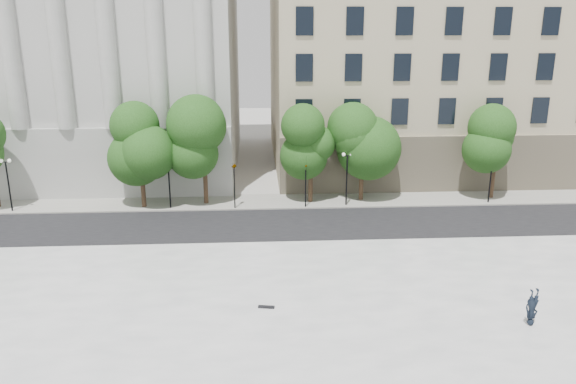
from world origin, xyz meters
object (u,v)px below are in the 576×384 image
traffic_light_west (234,165)px  skateboard (266,307)px  traffic_light_east (306,163)px  person_lying (531,320)px

traffic_light_west → skateboard: size_ratio=5.09×
traffic_light_west → traffic_light_east: bearing=0.0°
traffic_light_west → person_lying: traffic_light_west is taller
person_lying → skateboard: 12.54m
traffic_light_west → person_lying: (14.44, -19.58, -2.92)m
person_lying → skateboard: size_ratio=2.23×
traffic_light_west → traffic_light_east: (5.59, 0.00, 0.04)m
traffic_light_east → person_lying: size_ratio=2.30×
skateboard → traffic_light_west: bearing=106.7°
person_lying → traffic_light_west: bearing=115.2°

